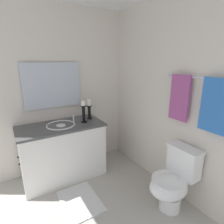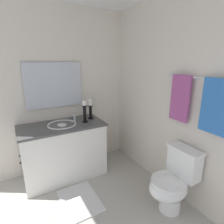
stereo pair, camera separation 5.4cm
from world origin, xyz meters
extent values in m
cube|color=#B2ADA3|center=(0.00, 0.00, -0.01)|extent=(2.51, 2.47, 0.02)
cube|color=silver|center=(0.00, 1.24, 1.23)|extent=(2.51, 0.04, 2.45)
cube|color=silver|center=(-1.26, 0.00, 1.23)|extent=(0.04, 2.47, 2.45)
cube|color=white|center=(-0.93, 0.06, 0.39)|extent=(0.55, 1.14, 0.78)
cube|color=#4C4C4C|center=(-0.93, 0.06, 0.80)|extent=(0.58, 1.17, 0.03)
sphere|color=black|center=(-1.03, -0.52, 0.43)|extent=(0.02, 0.02, 0.02)
sphere|color=black|center=(-0.83, -0.52, 0.43)|extent=(0.02, 0.02, 0.02)
ellipsoid|color=white|center=(-0.93, 0.06, 0.76)|extent=(0.38, 0.30, 0.11)
torus|color=white|center=(-0.93, 0.06, 0.82)|extent=(0.40, 0.40, 0.02)
cylinder|color=silver|center=(-0.93, 0.25, 0.88)|extent=(0.02, 0.02, 0.14)
cube|color=silver|center=(-1.21, 0.06, 1.34)|extent=(0.02, 0.82, 0.65)
cylinder|color=black|center=(-1.00, 0.53, 0.82)|extent=(0.09, 0.09, 0.01)
cylinder|color=black|center=(-1.00, 0.53, 0.91)|extent=(0.04, 0.04, 0.20)
cylinder|color=black|center=(-1.00, 0.53, 1.02)|extent=(0.08, 0.08, 0.01)
cylinder|color=white|center=(-1.00, 0.53, 1.07)|extent=(0.06, 0.06, 0.10)
cylinder|color=black|center=(-0.89, 0.40, 0.82)|extent=(0.09, 0.09, 0.01)
cylinder|color=black|center=(-0.89, 0.40, 0.93)|extent=(0.04, 0.04, 0.24)
cylinder|color=black|center=(-0.89, 0.40, 1.06)|extent=(0.08, 0.08, 0.01)
cylinder|color=white|center=(-0.89, 0.40, 1.10)|extent=(0.06, 0.06, 0.07)
cylinder|color=white|center=(0.33, 0.94, 0.09)|extent=(0.24, 0.24, 0.18)
ellipsoid|color=white|center=(0.33, 0.89, 0.32)|extent=(0.38, 0.46, 0.24)
cylinder|color=white|center=(0.33, 0.89, 0.40)|extent=(0.39, 0.39, 0.03)
cube|color=white|center=(0.33, 1.11, 0.56)|extent=(0.36, 0.17, 0.32)
cube|color=white|center=(0.33, 1.11, 0.73)|extent=(0.38, 0.19, 0.03)
cylinder|color=silver|center=(0.35, 1.18, 1.52)|extent=(0.83, 0.02, 0.02)
cube|color=#A54C8C|center=(0.14, 1.16, 1.28)|extent=(0.25, 0.03, 0.52)
cube|color=blue|center=(0.56, 1.16, 1.27)|extent=(0.28, 0.03, 0.53)
cube|color=silver|center=(-0.31, 0.06, 0.01)|extent=(0.60, 0.44, 0.02)
camera|label=1|loc=(1.49, -0.55, 1.69)|focal=29.00mm
camera|label=2|loc=(1.51, -0.50, 1.69)|focal=29.00mm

